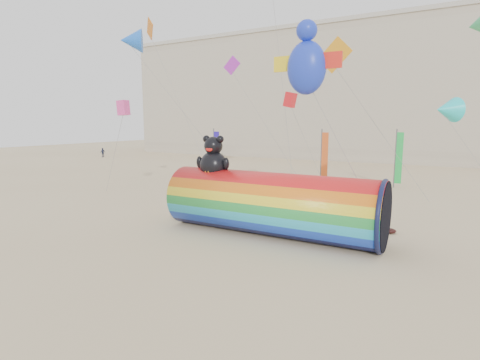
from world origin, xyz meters
The scene contains 7 objects.
ground centered at (0.00, 0.00, 0.00)m, with size 160.00×160.00×0.00m, color #CCB58C.
hotel_building centered at (-12.00, 45.95, 10.31)m, with size 60.40×15.40×20.60m.
windsock_assembly centered at (3.31, -0.27, 1.70)m, with size 11.11×3.38×5.12m.
kite_handler centered at (7.61, 3.63, 0.85)m, with size 0.62×0.41×1.70m, color #585C5F.
fabric_bundle centered at (7.64, 2.90, 0.17)m, with size 2.62×1.35×0.41m.
festival_banners centered at (0.22, 14.90, 2.64)m, with size 16.10×5.63×5.20m.
flying_kites centered at (1.56, 5.14, 12.79)m, with size 24.99×12.64×11.88m.
Camera 1 is at (11.06, -17.40, 5.72)m, focal length 28.00 mm.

